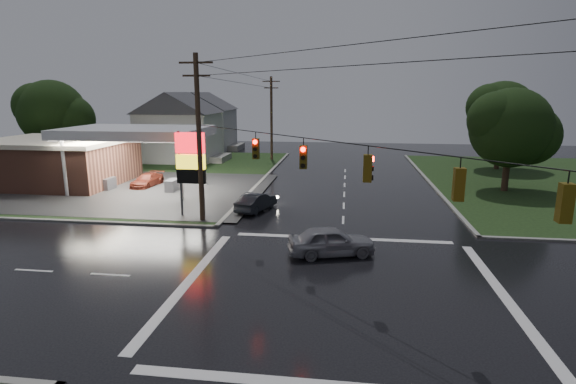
# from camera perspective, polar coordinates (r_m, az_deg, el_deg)

# --- Properties ---
(ground) EXTENTS (120.00, 120.00, 0.00)m
(ground) POSITION_cam_1_polar(r_m,az_deg,el_deg) (20.73, 6.68, -11.94)
(ground) COLOR black
(ground) RESTS_ON ground
(grass_nw) EXTENTS (36.00, 36.00, 0.08)m
(grass_nw) POSITION_cam_1_polar(r_m,az_deg,el_deg) (52.61, -22.39, 2.27)
(grass_nw) COLOR black
(grass_nw) RESTS_ON ground
(gas_station) EXTENTS (26.20, 18.00, 5.60)m
(gas_station) POSITION_cam_1_polar(r_m,az_deg,el_deg) (46.79, -26.09, 3.88)
(gas_station) COLOR #2D2D2D
(gas_station) RESTS_ON ground
(pylon_sign) EXTENTS (2.00, 0.35, 6.00)m
(pylon_sign) POSITION_cam_1_polar(r_m,az_deg,el_deg) (31.56, -12.25, 3.97)
(pylon_sign) COLOR #59595E
(pylon_sign) RESTS_ON ground
(utility_pole_nw) EXTENTS (2.20, 0.32, 11.00)m
(utility_pole_nw) POSITION_cam_1_polar(r_m,az_deg,el_deg) (30.10, -11.24, 6.89)
(utility_pole_nw) COLOR #382619
(utility_pole_nw) RESTS_ON ground
(utility_pole_n) EXTENTS (2.20, 0.32, 10.50)m
(utility_pole_n) POSITION_cam_1_polar(r_m,az_deg,el_deg) (57.77, -2.12, 9.47)
(utility_pole_n) COLOR #382619
(utility_pole_n) RESTS_ON ground
(traffic_signals) EXTENTS (26.87, 26.87, 1.47)m
(traffic_signals) POSITION_cam_1_polar(r_m,az_deg,el_deg) (18.98, 7.23, 6.15)
(traffic_signals) COLOR black
(traffic_signals) RESTS_ON ground
(house_near) EXTENTS (11.05, 8.48, 8.60)m
(house_near) POSITION_cam_1_polar(r_m,az_deg,el_deg) (58.93, -13.60, 8.15)
(house_near) COLOR silver
(house_near) RESTS_ON ground
(house_far) EXTENTS (11.05, 8.48, 8.60)m
(house_far) POSITION_cam_1_polar(r_m,az_deg,el_deg) (70.55, -10.87, 8.95)
(house_far) COLOR silver
(house_far) RESTS_ON ground
(tree_nw_behind) EXTENTS (8.93, 7.60, 10.00)m
(tree_nw_behind) POSITION_cam_1_polar(r_m,az_deg,el_deg) (59.55, -27.62, 8.85)
(tree_nw_behind) COLOR black
(tree_nw_behind) RESTS_ON ground
(tree_ne_near) EXTENTS (7.99, 6.80, 8.98)m
(tree_ne_near) POSITION_cam_1_polar(r_m,az_deg,el_deg) (43.32, 26.61, 7.26)
(tree_ne_near) COLOR black
(tree_ne_near) RESTS_ON ground
(tree_ne_far) EXTENTS (8.46, 7.20, 9.80)m
(tree_ne_far) POSITION_cam_1_polar(r_m,az_deg,el_deg) (55.60, 25.67, 8.87)
(tree_ne_far) COLOR black
(tree_ne_far) RESTS_ON ground
(car_north) EXTENTS (2.61, 4.35, 1.35)m
(car_north) POSITION_cam_1_polar(r_m,az_deg,el_deg) (33.19, -4.06, -1.23)
(car_north) COLOR #202328
(car_north) RESTS_ON ground
(car_crossing) EXTENTS (4.97, 3.07, 1.58)m
(car_crossing) POSITION_cam_1_polar(r_m,az_deg,el_deg) (24.24, 5.51, -6.22)
(car_crossing) COLOR gray
(car_crossing) RESTS_ON ground
(car_pump) EXTENTS (2.06, 4.29, 1.21)m
(car_pump) POSITION_cam_1_polar(r_m,az_deg,el_deg) (43.62, -17.45, 1.45)
(car_pump) COLOR maroon
(car_pump) RESTS_ON ground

